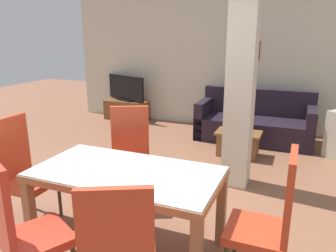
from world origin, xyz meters
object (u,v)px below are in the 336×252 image
dining_chair_head_right (271,218)px  dining_chair_head_left (22,168)px  bottle (239,124)px  tv_screen (126,89)px  dining_chair_near_left (21,226)px  tv_stand (127,110)px  coffee_table (238,143)px  dining_table (127,187)px  dining_chair_far_left (130,153)px  sofa (255,124)px

dining_chair_head_right → dining_chair_head_left: (-2.45, 0.00, 0.00)m
bottle → tv_screen: size_ratio=0.23×
dining_chair_near_left → dining_chair_head_right: bearing=53.3°
tv_stand → tv_screen: (-0.00, 0.00, 0.49)m
dining_chair_head_right → dining_chair_near_left: size_ratio=1.00×
coffee_table → tv_stand: 3.13m
tv_screen → coffee_table: bearing=174.0°
dining_table → tv_stand: bearing=119.5°
dining_chair_far_left → sofa: (1.01, 2.90, -0.28)m
sofa → coffee_table: sofa is taller
coffee_table → bottle: size_ratio=2.94×
dining_chair_near_left → tv_stand: 5.31m
dining_chair_head_left → tv_screen: 4.29m
dining_chair_head_right → tv_screen: 5.46m
dining_table → tv_screen: (-2.34, 4.14, 0.11)m
sofa → dining_table: bearing=80.8°
dining_chair_head_right → bottle: bearing=14.9°
dining_chair_head_right → bottle: size_ratio=4.65×
dining_chair_near_left → tv_stand: size_ratio=1.12×
dining_chair_head_right → sofa: (-0.63, 3.72, -0.28)m
sofa → dining_chair_head_right: bearing=99.6°
tv_stand → coffee_table: bearing=-25.9°
dining_table → tv_stand: dining_table is taller
sofa → coffee_table: (-0.12, -0.95, -0.10)m
dining_chair_far_left → bottle: size_ratio=4.65×
dining_chair_far_left → coffee_table: dining_chair_far_left is taller
dining_chair_head_left → coffee_table: dining_chair_head_left is taller
dining_table → coffee_table: (0.48, 2.77, -0.40)m
coffee_table → bottle: bottle is taller
dining_chair_near_left → sofa: bearing=104.7°
tv_stand → dining_chair_head_right: bearing=-49.2°
dining_table → dining_chair_head_right: (1.23, 0.00, -0.02)m
dining_table → coffee_table: 2.84m
dining_table → tv_screen: 4.75m
dining_chair_head_right → dining_chair_head_left: size_ratio=1.00×
sofa → coffee_table: bearing=82.7°
dining_chair_near_left → coffee_table: (0.89, 3.57, -0.38)m
dining_table → dining_chair_near_left: bearing=-117.4°
coffee_table → tv_stand: tv_stand is taller
dining_chair_head_left → dining_table: bearing=90.0°
dining_table → dining_chair_far_left: dining_chair_far_left is taller
dining_chair_far_left → coffee_table: size_ratio=1.58×
coffee_table → dining_chair_near_left: bearing=-104.0°
dining_chair_head_right → tv_screen: dining_chair_head_right is taller
dining_chair_near_left → coffee_table: dining_chair_near_left is taller
dining_chair_head_left → coffee_table: (1.70, 2.77, -0.38)m
dining_chair_far_left → dining_chair_head_left: (-0.81, -0.82, 0.00)m
dining_chair_near_left → dining_chair_head_left: (-0.81, 0.80, 0.00)m
tv_stand → tv_screen: bearing=180.0°
sofa → dining_chair_near_left: bearing=77.4°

